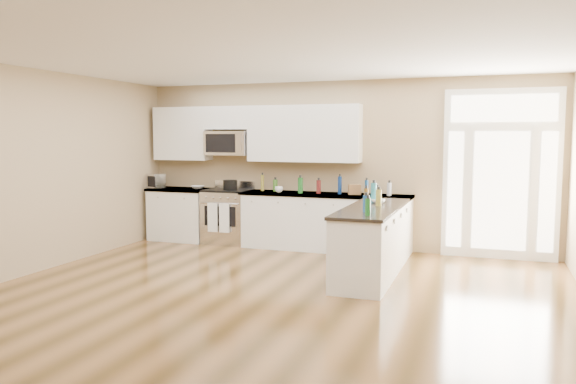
{
  "coord_description": "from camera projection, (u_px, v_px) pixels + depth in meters",
  "views": [
    {
      "loc": [
        2.35,
        -5.17,
        1.89
      ],
      "look_at": [
        -0.2,
        2.0,
        1.12
      ],
      "focal_mm": 35.0,
      "sensor_mm": 36.0,
      "label": 1
    }
  ],
  "objects": [
    {
      "name": "ground",
      "position": [
        241.0,
        318.0,
        5.82
      ],
      "size": [
        8.0,
        8.0,
        0.0
      ],
      "primitive_type": "plane",
      "color": "#473114"
    },
    {
      "name": "room_shell",
      "position": [
        240.0,
        154.0,
        5.65
      ],
      "size": [
        8.0,
        8.0,
        8.0
      ],
      "color": "tan",
      "rests_on": "ground"
    },
    {
      "name": "back_cabinet_left",
      "position": [
        181.0,
        216.0,
        10.19
      ],
      "size": [
        1.1,
        0.66,
        0.94
      ],
      "color": "white",
      "rests_on": "ground"
    },
    {
      "name": "back_cabinet_right",
      "position": [
        325.0,
        224.0,
        9.29
      ],
      "size": [
        2.85,
        0.66,
        0.94
      ],
      "color": "white",
      "rests_on": "ground"
    },
    {
      "name": "peninsula_cabinet",
      "position": [
        372.0,
        244.0,
        7.57
      ],
      "size": [
        0.69,
        2.32,
        0.94
      ],
      "color": "white",
      "rests_on": "ground"
    },
    {
      "name": "upper_cabinet_left",
      "position": [
        183.0,
        134.0,
        10.18
      ],
      "size": [
        1.04,
        0.33,
        0.95
      ],
      "primitive_type": "cube",
      "color": "white",
      "rests_on": "room_shell"
    },
    {
      "name": "upper_cabinet_right",
      "position": [
        304.0,
        134.0,
        9.41
      ],
      "size": [
        1.94,
        0.33,
        0.95
      ],
      "primitive_type": "cube",
      "color": "white",
      "rests_on": "room_shell"
    },
    {
      "name": "upper_cabinet_short",
      "position": [
        229.0,
        118.0,
        9.85
      ],
      "size": [
        0.82,
        0.33,
        0.4
      ],
      "primitive_type": "cube",
      "color": "white",
      "rests_on": "room_shell"
    },
    {
      "name": "microwave",
      "position": [
        228.0,
        143.0,
        9.85
      ],
      "size": [
        0.78,
        0.41,
        0.42
      ],
      "color": "silver",
      "rests_on": "room_shell"
    },
    {
      "name": "entry_door",
      "position": [
        501.0,
        174.0,
        8.54
      ],
      "size": [
        1.7,
        0.1,
        2.6
      ],
      "color": "white",
      "rests_on": "ground"
    },
    {
      "name": "kitchen_range",
      "position": [
        228.0,
        216.0,
        9.87
      ],
      "size": [
        0.78,
        0.69,
        1.08
      ],
      "color": "silver",
      "rests_on": "ground"
    },
    {
      "name": "stockpot",
      "position": [
        230.0,
        185.0,
        9.73
      ],
      "size": [
        0.28,
        0.28,
        0.19
      ],
      "primitive_type": "cylinder",
      "rotation": [
        0.0,
        0.0,
        0.15
      ],
      "color": "black",
      "rests_on": "kitchen_range"
    },
    {
      "name": "toaster_oven",
      "position": [
        155.0,
        181.0,
        10.2
      ],
      "size": [
        0.38,
        0.35,
        0.26
      ],
      "primitive_type": "cube",
      "rotation": [
        0.0,
        0.0,
        -0.43
      ],
      "color": "silver",
      "rests_on": "back_cabinet_left"
    },
    {
      "name": "cardboard_box",
      "position": [
        355.0,
        189.0,
        9.08
      ],
      "size": [
        0.23,
        0.2,
        0.16
      ],
      "primitive_type": "cube",
      "rotation": [
        0.0,
        0.0,
        0.34
      ],
      "color": "brown",
      "rests_on": "back_cabinet_right"
    },
    {
      "name": "bowl_left",
      "position": [
        198.0,
        187.0,
        10.08
      ],
      "size": [
        0.25,
        0.25,
        0.05
      ],
      "primitive_type": "imported",
      "rotation": [
        0.0,
        0.0,
        0.12
      ],
      "color": "white",
      "rests_on": "back_cabinet_left"
    },
    {
      "name": "bowl_peninsula",
      "position": [
        378.0,
        201.0,
        7.91
      ],
      "size": [
        0.2,
        0.2,
        0.06
      ],
      "primitive_type": "imported",
      "rotation": [
        0.0,
        0.0,
        0.06
      ],
      "color": "white",
      "rests_on": "peninsula_cabinet"
    },
    {
      "name": "cup_counter",
      "position": [
        279.0,
        189.0,
        9.4
      ],
      "size": [
        0.17,
        0.17,
        0.1
      ],
      "primitive_type": "imported",
      "rotation": [
        0.0,
        0.0,
        0.41
      ],
      "color": "white",
      "rests_on": "back_cabinet_right"
    },
    {
      "name": "counter_bottles",
      "position": [
        342.0,
        191.0,
        8.42
      ],
      "size": [
        2.39,
        2.44,
        0.29
      ],
      "color": "#19591E",
      "rests_on": "back_cabinet_right"
    }
  ]
}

